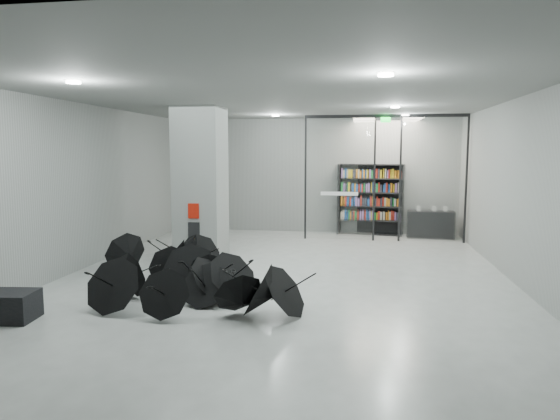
% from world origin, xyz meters
% --- Properties ---
extents(room, '(14.00, 14.02, 4.01)m').
position_xyz_m(room, '(0.00, 0.00, 2.84)').
color(room, gray).
rests_on(room, ground).
extents(column, '(1.20, 1.20, 4.00)m').
position_xyz_m(column, '(-2.50, 2.00, 2.00)').
color(column, slate).
rests_on(column, ground).
extents(fire_cabinet, '(0.28, 0.04, 0.38)m').
position_xyz_m(fire_cabinet, '(-2.50, 1.38, 1.35)').
color(fire_cabinet, '#A50A07').
rests_on(fire_cabinet, column).
extents(info_panel, '(0.30, 0.03, 0.42)m').
position_xyz_m(info_panel, '(-2.50, 1.38, 0.85)').
color(info_panel, black).
rests_on(info_panel, column).
extents(exit_sign, '(0.30, 0.06, 0.15)m').
position_xyz_m(exit_sign, '(2.40, 5.30, 3.82)').
color(exit_sign, '#0CE533').
rests_on(exit_sign, room).
extents(glass_partition, '(5.06, 0.08, 4.00)m').
position_xyz_m(glass_partition, '(2.39, 5.50, 2.18)').
color(glass_partition, silver).
rests_on(glass_partition, ground).
extents(bookshelf, '(2.25, 0.78, 2.42)m').
position_xyz_m(bookshelf, '(2.02, 6.75, 1.21)').
color(bookshelf, black).
rests_on(bookshelf, ground).
extents(shop_counter, '(1.54, 0.70, 0.90)m').
position_xyz_m(shop_counter, '(3.98, 6.30, 0.45)').
color(shop_counter, black).
rests_on(shop_counter, ground).
extents(umbrella_cluster, '(5.17, 4.14, 1.31)m').
position_xyz_m(umbrella_cluster, '(-1.58, -1.44, 0.31)').
color(umbrella_cluster, black).
rests_on(umbrella_cluster, ground).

